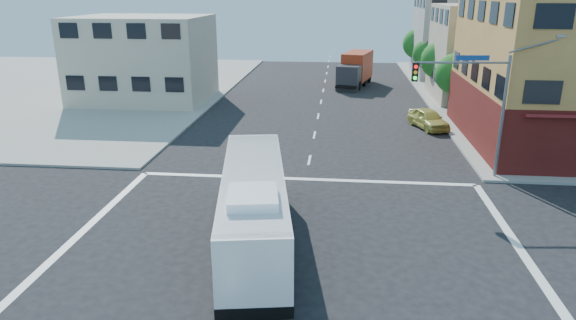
# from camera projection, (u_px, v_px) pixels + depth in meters

# --- Properties ---
(ground) EXTENTS (120.00, 120.00, 0.00)m
(ground) POSITION_uv_depth(u_px,v_px,m) (289.00, 262.00, 20.40)
(ground) COLOR black
(ground) RESTS_ON ground
(sidewalk_nw) EXTENTS (50.00, 50.00, 0.15)m
(sidewalk_nw) POSITION_uv_depth(u_px,v_px,m) (7.00, 87.00, 56.80)
(sidewalk_nw) COLOR #98968D
(sidewalk_nw) RESTS_ON ground
(building_east_near) EXTENTS (12.06, 10.06, 9.00)m
(building_east_near) POSITION_uv_depth(u_px,v_px,m) (499.00, 53.00, 49.42)
(building_east_near) COLOR #BDAA90
(building_east_near) RESTS_ON ground
(building_east_far) EXTENTS (12.06, 10.06, 10.00)m
(building_east_far) POSITION_uv_depth(u_px,v_px,m) (467.00, 36.00, 62.48)
(building_east_far) COLOR #A7A7A2
(building_east_far) RESTS_ON ground
(building_west) EXTENTS (12.06, 10.06, 8.00)m
(building_west) POSITION_uv_depth(u_px,v_px,m) (144.00, 59.00, 49.08)
(building_west) COLOR beige
(building_west) RESTS_ON ground
(signal_mast_ne) EXTENTS (7.91, 1.13, 8.07)m
(signal_mast_ne) POSITION_uv_depth(u_px,v_px,m) (474.00, 93.00, 27.98)
(signal_mast_ne) COLOR slate
(signal_mast_ne) RESTS_ON ground
(street_tree_a) EXTENTS (3.60, 3.60, 5.53)m
(street_tree_a) POSITION_uv_depth(u_px,v_px,m) (458.00, 71.00, 44.48)
(street_tree_a) COLOR #341D12
(street_tree_a) RESTS_ON ground
(street_tree_b) EXTENTS (3.80, 3.80, 5.79)m
(street_tree_b) POSITION_uv_depth(u_px,v_px,m) (441.00, 58.00, 51.98)
(street_tree_b) COLOR #341D12
(street_tree_b) RESTS_ON ground
(street_tree_c) EXTENTS (3.40, 3.40, 5.29)m
(street_tree_c) POSITION_uv_depth(u_px,v_px,m) (428.00, 52.00, 59.62)
(street_tree_c) COLOR #341D12
(street_tree_c) RESTS_ON ground
(street_tree_d) EXTENTS (4.00, 4.00, 6.03)m
(street_tree_d) POSITION_uv_depth(u_px,v_px,m) (419.00, 42.00, 67.04)
(street_tree_d) COLOR #341D12
(street_tree_d) RESTS_ON ground
(transit_bus) EXTENTS (4.42, 12.10, 3.51)m
(transit_bus) POSITION_uv_depth(u_px,v_px,m) (254.00, 206.00, 21.45)
(transit_bus) COLOR black
(transit_bus) RESTS_ON ground
(box_truck) EXTENTS (4.29, 8.49, 3.67)m
(box_truck) POSITION_uv_depth(u_px,v_px,m) (355.00, 70.00, 57.43)
(box_truck) COLOR #2A2A2F
(box_truck) RESTS_ON ground
(parked_car) EXTENTS (3.15, 4.81, 1.52)m
(parked_car) POSITION_uv_depth(u_px,v_px,m) (428.00, 119.00, 39.98)
(parked_car) COLOR #C2BA4F
(parked_car) RESTS_ON ground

